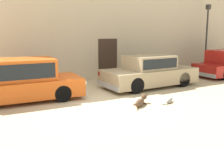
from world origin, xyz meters
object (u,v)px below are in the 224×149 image
parked_sedan_nearest (21,79)px  street_lamp (207,30)px  parked_sedan_second (149,71)px  stray_cat (169,101)px  stray_dog_spotted (141,101)px

parked_sedan_nearest → street_lamp: bearing=10.9°
parked_sedan_second → stray_cat: size_ratio=7.54×
parked_sedan_second → street_lamp: street_lamp is taller
stray_cat → street_lamp: bearing=5.7°
parked_sedan_nearest → parked_sedan_second: 5.51m
parked_sedan_nearest → street_lamp: (11.12, 1.69, 1.79)m
parked_sedan_second → street_lamp: size_ratio=1.12×
parked_sedan_nearest → parked_sedan_second: parked_sedan_nearest is taller
parked_sedan_nearest → street_lamp: street_lamp is taller
parked_sedan_second → stray_dog_spotted: (-2.03, -2.32, -0.55)m
parked_sedan_nearest → parked_sedan_second: bearing=0.3°
parked_sedan_nearest → stray_dog_spotted: size_ratio=4.59×
stray_dog_spotted → stray_cat: 1.07m
parked_sedan_second → street_lamp: (5.61, 1.88, 1.88)m
stray_cat → parked_sedan_nearest: bearing=120.9°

